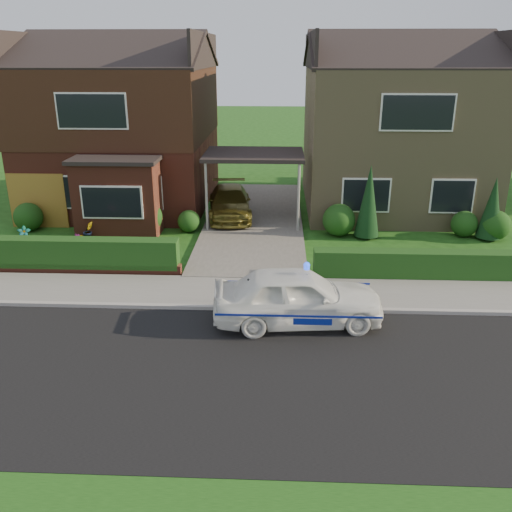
{
  "coord_description": "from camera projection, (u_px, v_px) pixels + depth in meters",
  "views": [
    {
      "loc": [
        0.98,
        -9.8,
        6.41
      ],
      "look_at": [
        0.4,
        3.5,
        1.37
      ],
      "focal_mm": 38.0,
      "sensor_mm": 36.0,
      "label": 1
    }
  ],
  "objects": [
    {
      "name": "shrub_right_far",
      "position": [
        495.0,
        225.0,
        19.51
      ],
      "size": [
        1.08,
        1.08,
        1.08
      ],
      "primitive_type": "sphere",
      "color": "black",
      "rests_on": "ground"
    },
    {
      "name": "shrub_left_far",
      "position": [
        28.0,
        217.0,
        20.49
      ],
      "size": [
        1.08,
        1.08,
        1.08
      ],
      "primitive_type": "sphere",
      "color": "black",
      "rests_on": "ground"
    },
    {
      "name": "police_car",
      "position": [
        298.0,
        297.0,
        13.39
      ],
      "size": [
        3.86,
        4.33,
        1.59
      ],
      "rotation": [
        0.0,
        0.0,
        1.67
      ],
      "color": "white",
      "rests_on": "ground"
    },
    {
      "name": "sidewalk",
      "position": [
        243.0,
        292.0,
        15.28
      ],
      "size": [
        60.0,
        2.0,
        0.1
      ],
      "primitive_type": "cube",
      "color": "slate",
      "rests_on": "ground"
    },
    {
      "name": "driveway_car",
      "position": [
        230.0,
        202.0,
        21.84
      ],
      "size": [
        2.06,
        4.2,
        1.17
      ],
      "primitive_type": "imported",
      "rotation": [
        0.0,
        0.0,
        0.11
      ],
      "color": "olive",
      "rests_on": "driveway"
    },
    {
      "name": "kerb",
      "position": [
        240.0,
        308.0,
        14.29
      ],
      "size": [
        60.0,
        0.16,
        0.12
      ],
      "primitive_type": "cube",
      "color": "#9E9993",
      "rests_on": "ground"
    },
    {
      "name": "shrub_right_near",
      "position": [
        339.0,
        220.0,
        19.9
      ],
      "size": [
        1.2,
        1.2,
        1.2
      ],
      "primitive_type": "sphere",
      "color": "black",
      "rests_on": "ground"
    },
    {
      "name": "road",
      "position": [
        230.0,
        375.0,
        11.46
      ],
      "size": [
        60.0,
        6.0,
        0.02
      ],
      "primitive_type": "cube",
      "color": "black",
      "rests_on": "ground"
    },
    {
      "name": "garage_door",
      "position": [
        38.0,
        201.0,
        20.73
      ],
      "size": [
        2.2,
        0.1,
        2.1
      ],
      "primitive_type": "cube",
      "color": "olive",
      "rests_on": "ground"
    },
    {
      "name": "carport_link",
      "position": [
        254.0,
        156.0,
        20.76
      ],
      "size": [
        3.8,
        3.0,
        2.77
      ],
      "color": "black",
      "rests_on": "ground"
    },
    {
      "name": "dwarf_wall",
      "position": [
        57.0,
        268.0,
        16.59
      ],
      "size": [
        7.7,
        0.25,
        0.36
      ],
      "primitive_type": "cube",
      "color": "brown",
      "rests_on": "ground"
    },
    {
      "name": "shrub_left_near",
      "position": [
        189.0,
        221.0,
        20.38
      ],
      "size": [
        0.84,
        0.84,
        0.84
      ],
      "primitive_type": "sphere",
      "color": "black",
      "rests_on": "ground"
    },
    {
      "name": "hedge_right",
      "position": [
        438.0,
        280.0,
        16.23
      ],
      "size": [
        7.5,
        0.55,
        0.8
      ],
      "primitive_type": "cube",
      "color": "black",
      "rests_on": "ground"
    },
    {
      "name": "hedge_left",
      "position": [
        59.0,
        272.0,
        16.79
      ],
      "size": [
        7.5,
        0.55,
        0.9
      ],
      "primitive_type": "cube",
      "color": "black",
      "rests_on": "ground"
    },
    {
      "name": "potted_plant_c",
      "position": [
        81.0,
        246.0,
        17.82
      ],
      "size": [
        0.54,
        0.54,
        0.81
      ],
      "primitive_type": "imported",
      "rotation": [
        0.0,
        0.0,
        1.79
      ],
      "color": "gray",
      "rests_on": "ground"
    },
    {
      "name": "ground",
      "position": [
        230.0,
        375.0,
        11.46
      ],
      "size": [
        120.0,
        120.0,
        0.0
      ],
      "primitive_type": "plane",
      "color": "#194713",
      "rests_on": "ground"
    },
    {
      "name": "driveway",
      "position": [
        254.0,
        220.0,
        21.72
      ],
      "size": [
        3.8,
        12.0,
        0.12
      ],
      "primitive_type": "cube",
      "color": "#666059",
      "rests_on": "ground"
    },
    {
      "name": "shrub_right_mid",
      "position": [
        464.0,
        224.0,
        19.85
      ],
      "size": [
        0.96,
        0.96,
        0.96
      ],
      "primitive_type": "sphere",
      "color": "black",
      "rests_on": "ground"
    },
    {
      "name": "shrub_left_mid",
      "position": [
        144.0,
        217.0,
        20.08
      ],
      "size": [
        1.32,
        1.32,
        1.32
      ],
      "primitive_type": "sphere",
      "color": "black",
      "rests_on": "ground"
    },
    {
      "name": "conifer_b",
      "position": [
        492.0,
        210.0,
        19.32
      ],
      "size": [
        0.9,
        0.9,
        2.2
      ],
      "primitive_type": "cone",
      "color": "black",
      "rests_on": "ground"
    },
    {
      "name": "conifer_a",
      "position": [
        368.0,
        203.0,
        19.43
      ],
      "size": [
        0.9,
        0.9,
        2.6
      ],
      "primitive_type": "cone",
      "color": "black",
      "rests_on": "ground"
    },
    {
      "name": "house_right",
      "position": [
        393.0,
        120.0,
        23.01
      ],
      "size": [
        7.5,
        8.06,
        7.25
      ],
      "color": "#907E58",
      "rests_on": "ground"
    },
    {
      "name": "potted_plant_b",
      "position": [
        88.0,
        231.0,
        19.44
      ],
      "size": [
        0.5,
        0.49,
        0.7
      ],
      "primitive_type": "imported",
      "rotation": [
        0.0,
        0.0,
        0.74
      ],
      "color": "gray",
      "rests_on": "ground"
    },
    {
      "name": "potted_plant_a",
      "position": [
        25.0,
        238.0,
        18.53
      ],
      "size": [
        0.51,
        0.44,
        0.82
      ],
      "primitive_type": "imported",
      "rotation": [
        0.0,
        0.0,
        0.4
      ],
      "color": "gray",
      "rests_on": "ground"
    },
    {
      "name": "house_left",
      "position": [
        123.0,
        116.0,
        23.34
      ],
      "size": [
        7.5,
        9.53,
        7.25
      ],
      "color": "brown",
      "rests_on": "ground"
    }
  ]
}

